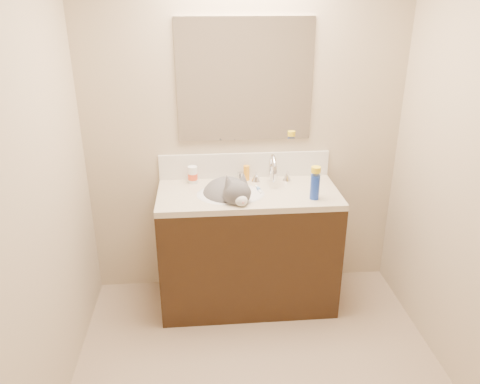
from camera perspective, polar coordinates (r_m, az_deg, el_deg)
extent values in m
cube|color=tan|center=(3.23, 0.56, 8.36)|extent=(2.20, 0.04, 2.50)
cube|color=tan|center=(2.18, -25.95, -1.52)|extent=(0.04, 2.50, 2.50)
cube|color=black|center=(3.30, 0.97, -7.14)|extent=(1.20, 0.55, 0.82)
cube|color=beige|center=(3.11, 1.02, -0.28)|extent=(1.20, 0.55, 0.04)
ellipsoid|color=silver|center=(3.09, -1.14, -1.43)|extent=(0.45, 0.36, 0.14)
cylinder|color=silver|center=(3.27, 3.85, 2.29)|extent=(0.04, 0.04, 0.11)
torus|color=silver|center=(3.19, 4.03, 2.83)|extent=(0.03, 0.20, 0.20)
cylinder|color=silver|center=(3.12, 4.26, 1.77)|extent=(0.03, 0.03, 0.06)
cone|color=silver|center=(3.26, 1.92, 1.82)|extent=(0.06, 0.06, 0.06)
cone|color=silver|center=(3.29, 5.73, 1.94)|extent=(0.06, 0.06, 0.06)
ellipsoid|color=#4A484A|center=(3.10, -1.56, -0.54)|extent=(0.43, 0.46, 0.25)
ellipsoid|color=#4A484A|center=(2.92, -0.37, -0.16)|extent=(0.22, 0.20, 0.17)
ellipsoid|color=#4A484A|center=(3.00, -0.91, -0.18)|extent=(0.16, 0.16, 0.16)
cone|color=#4A484A|center=(2.89, -1.49, 1.31)|extent=(0.10, 0.10, 0.11)
cone|color=#4A484A|center=(2.93, 0.40, 1.60)|extent=(0.09, 0.11, 0.11)
ellipsoid|color=silver|center=(2.87, 0.17, -1.08)|extent=(0.09, 0.08, 0.07)
ellipsoid|color=silver|center=(2.99, -0.68, -1.36)|extent=(0.14, 0.11, 0.15)
sphere|color=tan|center=(2.85, 0.38, -1.29)|extent=(0.02, 0.02, 0.02)
cylinder|color=#4A484A|center=(3.18, 1.19, -1.46)|extent=(0.18, 0.24, 0.05)
cube|color=silver|center=(3.31, 0.56, 3.28)|extent=(1.20, 0.02, 0.18)
cube|color=white|center=(3.16, 0.61, 13.40)|extent=(0.90, 0.02, 0.80)
cylinder|color=white|center=(3.24, -5.79, 2.11)|extent=(0.08, 0.08, 0.12)
cylinder|color=#EF4E27|center=(3.24, -5.78, 1.90)|extent=(0.09, 0.09, 0.04)
cylinder|color=#B7B7BC|center=(3.28, 0.10, 1.94)|extent=(0.06, 0.06, 0.05)
cylinder|color=orange|center=(3.27, 0.79, 2.34)|extent=(0.05, 0.05, 0.11)
cube|color=white|center=(3.12, 2.25, 0.34)|extent=(0.03, 0.13, 0.01)
cube|color=#6293D1|center=(3.12, 2.26, 0.42)|extent=(0.02, 0.04, 0.02)
cylinder|color=#1838AB|center=(3.00, 9.11, 0.60)|extent=(0.07, 0.07, 0.16)
cylinder|color=yellow|center=(2.95, 9.26, 2.71)|extent=(0.07, 0.07, 0.04)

